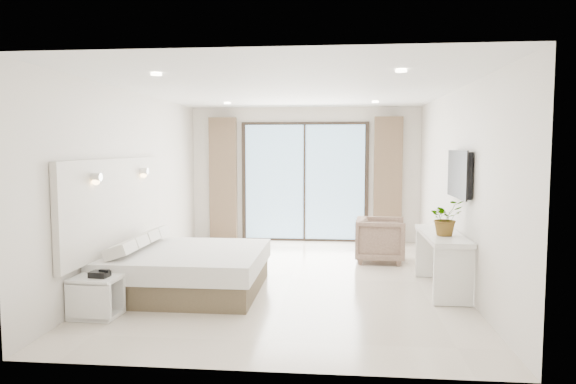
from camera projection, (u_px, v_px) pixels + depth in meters
name	position (u px, v px, depth m)	size (l,w,h in m)	color
ground	(291.00, 279.00, 7.42)	(6.20, 6.20, 0.00)	beige
room_shell	(282.00, 168.00, 7.96)	(4.62, 6.22, 2.72)	silver
bed	(186.00, 269.00, 6.77)	(1.97, 1.87, 0.69)	brown
nightstand	(96.00, 297.00, 5.72)	(0.52, 0.44, 0.46)	white
phone	(100.00, 274.00, 5.68)	(0.20, 0.16, 0.07)	black
console_desk	(442.00, 249.00, 6.77)	(0.48, 1.54, 0.77)	white
plant	(446.00, 222.00, 6.56)	(0.42, 0.46, 0.36)	#33662D
armchair	(380.00, 237.00, 8.53)	(0.78, 0.73, 0.81)	#896E59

